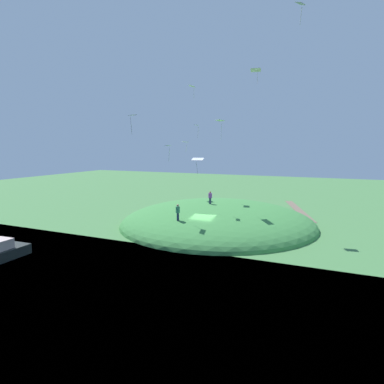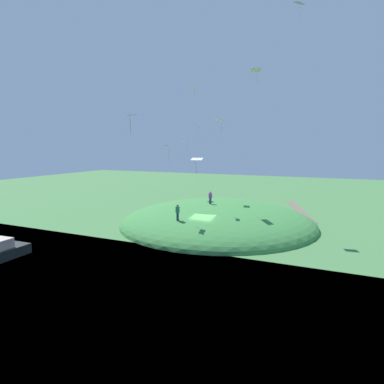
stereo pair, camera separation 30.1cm
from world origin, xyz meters
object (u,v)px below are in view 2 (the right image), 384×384
object	(u,v)px
person_on_hilltop	(178,210)
kite_2	(197,160)
kite_3	(186,142)
kite_7	(256,70)
kite_4	(299,5)
kite_8	(197,126)
kite_6	(168,147)
kite_1	(220,121)
person_watching_kites	(210,196)
kite_5	(132,117)
mooring_post	(155,241)
kite_0	(193,87)

from	to	relation	value
person_on_hilltop	kite_2	world-z (taller)	kite_2
kite_3	kite_7	world-z (taller)	kite_7
kite_4	kite_8	bearing A→B (deg)	47.69
kite_3	kite_4	world-z (taller)	kite_4
kite_2	kite_6	bearing A→B (deg)	50.45
kite_1	kite_4	xyz separation A→B (m)	(-12.71, -9.93, 6.47)
kite_1	person_watching_kites	bearing A→B (deg)	65.37
kite_3	kite_5	world-z (taller)	kite_5
kite_4	kite_8	world-z (taller)	kite_4
person_watching_kites	kite_2	world-z (taller)	kite_2
kite_5	kite_7	xyz separation A→B (m)	(14.41, -7.50, 6.16)
kite_2	kite_4	size ratio (longest dim) A/B	1.04
kite_2	mooring_post	world-z (taller)	kite_2
person_on_hilltop	kite_0	distance (m)	19.47
kite_5	person_on_hilltop	bearing A→B (deg)	-12.25
kite_4	kite_5	size ratio (longest dim) A/B	0.83
kite_0	kite_6	xyz separation A→B (m)	(-11.31, -2.13, -8.28)
kite_5	kite_7	distance (m)	17.38
person_watching_kites	person_on_hilltop	world-z (taller)	person_watching_kites
kite_6	kite_1	bearing A→B (deg)	-33.80
kite_5	kite_8	bearing A→B (deg)	-7.57
kite_4	kite_7	xyz separation A→B (m)	(14.60, 6.27, -0.65)
person_watching_kites	mooring_post	size ratio (longest dim) A/B	1.88
person_watching_kites	kite_8	world-z (taller)	kite_8
kite_5	kite_8	distance (m)	11.11
kite_6	kite_5	bearing A→B (deg)	-179.54
kite_0	kite_1	size ratio (longest dim) A/B	0.73
kite_2	person_watching_kites	bearing A→B (deg)	14.55
person_watching_kites	kite_8	xyz separation A→B (m)	(-2.16, 0.96, 8.52)
person_watching_kites	kite_3	xyz separation A→B (m)	(3.47, 5.05, 6.77)
kite_4	person_watching_kites	bearing A→B (deg)	40.34
kite_3	kite_6	size ratio (longest dim) A/B	0.83
kite_4	mooring_post	world-z (taller)	kite_4
kite_2	kite_8	bearing A→B (deg)	23.51
person_on_hilltop	kite_3	xyz separation A→B (m)	(10.47, 3.96, 7.40)
kite_6	person_on_hilltop	bearing A→B (deg)	-111.36
kite_3	kite_5	distance (m)	16.96
person_on_hilltop	kite_8	bearing A→B (deg)	60.11
person_watching_kites	kite_1	distance (m)	9.24
kite_3	person_watching_kites	bearing A→B (deg)	-124.48
kite_8	kite_1	bearing A→B (deg)	-57.51
kite_7	mooring_post	size ratio (longest dim) A/B	2.00
person_watching_kites	kite_6	size ratio (longest dim) A/B	0.92
kite_3	kite_8	distance (m)	7.17
person_watching_kites	kite_4	xyz separation A→B (m)	(-13.36, -11.34, 15.58)
kite_2	kite_8	xyz separation A→B (m)	(8.66, 3.77, 3.53)
kite_4	kite_8	size ratio (longest dim) A/B	0.95
kite_3	kite_7	distance (m)	13.19
kite_0	kite_6	bearing A→B (deg)	-169.32
kite_1	kite_4	bearing A→B (deg)	-141.99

